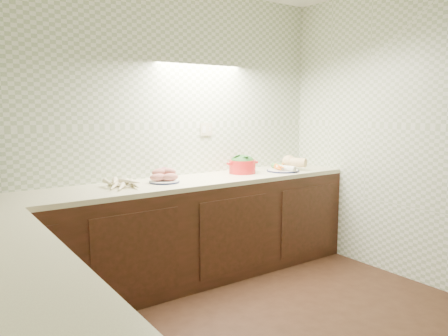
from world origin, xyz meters
TOP-DOWN VIEW (x-y plane):
  - room at (0.00, 0.00)m, footprint 3.60×3.60m
  - counter at (-0.68, 0.68)m, footprint 3.60×3.60m
  - parsnip_pile at (-0.43, 1.47)m, footprint 0.32×0.36m
  - sweet_potato_plate at (-0.05, 1.52)m, footprint 0.27×0.26m
  - onion_bowl at (0.02, 1.64)m, footprint 0.15×0.15m
  - dutch_oven at (0.81, 1.55)m, footprint 0.32×0.29m
  - veg_plate at (1.29, 1.46)m, footprint 0.40×0.39m

SIDE VIEW (x-z plane):
  - counter at x=-0.68m, z-range 0.00..0.90m
  - parsnip_pile at x=-0.43m, z-range 0.89..0.96m
  - onion_bowl at x=0.02m, z-range 0.89..1.00m
  - sweet_potato_plate at x=-0.05m, z-range 0.89..1.00m
  - veg_plate at x=1.29m, z-range 0.88..1.03m
  - dutch_oven at x=0.81m, z-range 0.90..1.08m
  - room at x=0.00m, z-range 0.33..2.93m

